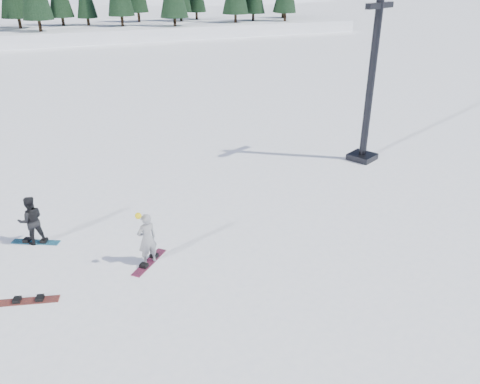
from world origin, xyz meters
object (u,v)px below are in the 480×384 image
at_px(lift_tower, 369,97).
at_px(snowboard_loose_b, 29,301).
at_px(snowboarder_woman, 147,239).
at_px(snowboarder_man, 31,220).

bearing_deg(lift_tower, snowboard_loose_b, 175.29).
relative_size(lift_tower, snowboarder_woman, 4.05).
bearing_deg(snowboard_loose_b, snowboarder_man, 100.74).
distance_m(lift_tower, snowboarder_man, 14.13).
height_order(lift_tower, snowboard_loose_b, lift_tower).
distance_m(snowboarder_woman, snowboard_loose_b, 3.39).
height_order(snowboarder_man, snowboard_loose_b, snowboarder_man).
bearing_deg(lift_tower, snowboarder_man, 163.72).
bearing_deg(snowboard_loose_b, snowboarder_woman, 24.75).
bearing_deg(snowboarder_woman, snowboard_loose_b, -6.15).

